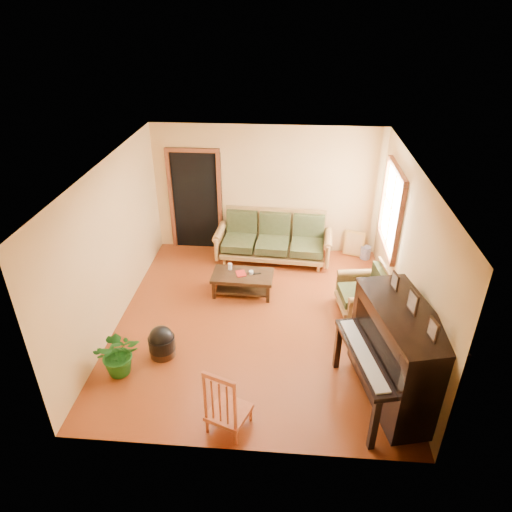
# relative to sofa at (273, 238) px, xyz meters

# --- Properties ---
(floor) EXTENTS (5.00, 5.00, 0.00)m
(floor) POSITION_rel_sofa_xyz_m (-0.17, -2.02, -0.48)
(floor) COLOR #5E230C
(floor) RESTS_ON ground
(doorway) EXTENTS (1.08, 0.16, 2.05)m
(doorway) POSITION_rel_sofa_xyz_m (-1.62, 0.46, 0.54)
(doorway) COLOR black
(doorway) RESTS_ON floor
(window) EXTENTS (0.12, 1.36, 1.46)m
(window) POSITION_rel_sofa_xyz_m (2.04, -0.72, 1.02)
(window) COLOR white
(window) RESTS_ON right_wall
(sofa) EXTENTS (2.30, 1.08, 0.96)m
(sofa) POSITION_rel_sofa_xyz_m (0.00, 0.00, 0.00)
(sofa) COLOR olive
(sofa) RESTS_ON floor
(coffee_table) EXTENTS (1.09, 0.62, 0.39)m
(coffee_table) POSITION_rel_sofa_xyz_m (-0.48, -1.24, -0.29)
(coffee_table) COLOR black
(coffee_table) RESTS_ON floor
(armchair) EXTENTS (0.94, 0.98, 0.87)m
(armchair) POSITION_rel_sofa_xyz_m (1.55, -1.65, -0.05)
(armchair) COLOR olive
(armchair) RESTS_ON floor
(piano) EXTENTS (1.29, 1.78, 1.42)m
(piano) POSITION_rel_sofa_xyz_m (1.73, -3.56, 0.23)
(piano) COLOR black
(piano) RESTS_ON floor
(footstool) EXTENTS (0.52, 0.52, 0.37)m
(footstool) POSITION_rel_sofa_xyz_m (-1.49, -2.97, -0.29)
(footstool) COLOR black
(footstool) RESTS_ON floor
(red_chair) EXTENTS (0.61, 0.64, 0.99)m
(red_chair) POSITION_rel_sofa_xyz_m (-0.33, -4.18, 0.01)
(red_chair) COLOR brown
(red_chair) RESTS_ON floor
(leaning_frame) EXTENTS (0.42, 0.22, 0.55)m
(leaning_frame) POSITION_rel_sofa_xyz_m (1.64, 0.31, -0.21)
(leaning_frame) COLOR #B5893C
(leaning_frame) RESTS_ON floor
(ceramic_crock) EXTENTS (0.27, 0.27, 0.26)m
(ceramic_crock) POSITION_rel_sofa_xyz_m (1.87, 0.21, -0.35)
(ceramic_crock) COLOR #313E93
(ceramic_crock) RESTS_ON floor
(potted_plant) EXTENTS (0.76, 0.71, 0.69)m
(potted_plant) POSITION_rel_sofa_xyz_m (-1.98, -3.37, -0.13)
(potted_plant) COLOR #185618
(potted_plant) RESTS_ON floor
(book) EXTENTS (0.22, 0.26, 0.02)m
(book) POSITION_rel_sofa_xyz_m (-0.59, -1.26, -0.08)
(book) COLOR #A21D15
(book) RESTS_ON coffee_table
(candle) EXTENTS (0.09, 0.09, 0.12)m
(candle) POSITION_rel_sofa_xyz_m (-0.72, -1.09, -0.03)
(candle) COLOR silver
(candle) RESTS_ON coffee_table
(glass_jar) EXTENTS (0.10, 0.10, 0.05)m
(glass_jar) POSITION_rel_sofa_xyz_m (-0.33, -1.20, -0.06)
(glass_jar) COLOR silver
(glass_jar) RESTS_ON coffee_table
(remote) EXTENTS (0.15, 0.08, 0.01)m
(remote) POSITION_rel_sofa_xyz_m (-0.23, -1.20, -0.08)
(remote) COLOR black
(remote) RESTS_ON coffee_table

